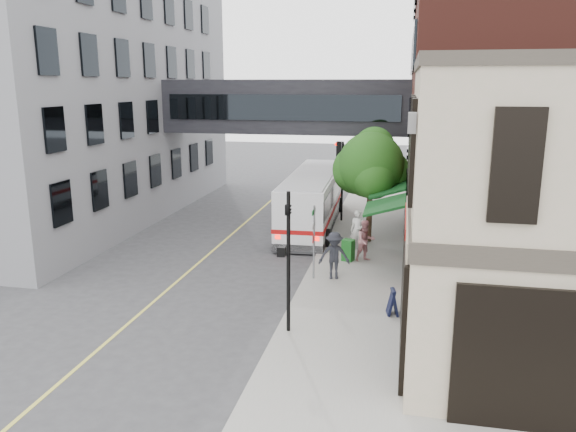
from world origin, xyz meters
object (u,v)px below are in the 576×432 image
at_px(pedestrian_a, 358,230).
at_px(pedestrian_b, 366,241).
at_px(pedestrian_c, 334,255).
at_px(sandwich_board, 393,302).
at_px(bus, 313,197).
at_px(newspaper_box, 348,250).

bearing_deg(pedestrian_a, pedestrian_b, -77.01).
distance_m(pedestrian_c, sandwich_board, 4.03).
relative_size(bus, pedestrian_b, 6.05).
relative_size(bus, pedestrian_a, 5.86).
bearing_deg(newspaper_box, pedestrian_a, 101.56).
bearing_deg(sandwich_board, newspaper_box, 100.44).
xyz_separation_m(pedestrian_a, pedestrian_b, (0.49, -1.66, -0.03)).
relative_size(pedestrian_c, sandwich_board, 2.14).
xyz_separation_m(bus, pedestrian_b, (3.33, -6.09, -0.60)).
xyz_separation_m(pedestrian_b, sandwich_board, (1.33, -5.77, -0.47)).
height_order(newspaper_box, sandwich_board, newspaper_box).
distance_m(bus, pedestrian_a, 5.30).
bearing_deg(sandwich_board, bus, 101.76).
bearing_deg(pedestrian_b, sandwich_board, -109.51).
distance_m(pedestrian_a, sandwich_board, 7.66).
bearing_deg(pedestrian_c, pedestrian_a, 71.03).
bearing_deg(pedestrian_b, newspaper_box, 156.72).
relative_size(newspaper_box, sandwich_board, 1.07).
relative_size(pedestrian_a, newspaper_box, 1.98).
relative_size(pedestrian_b, pedestrian_c, 0.95).
xyz_separation_m(bus, pedestrian_a, (2.85, -4.43, -0.57)).
bearing_deg(pedestrian_b, bus, 86.17).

